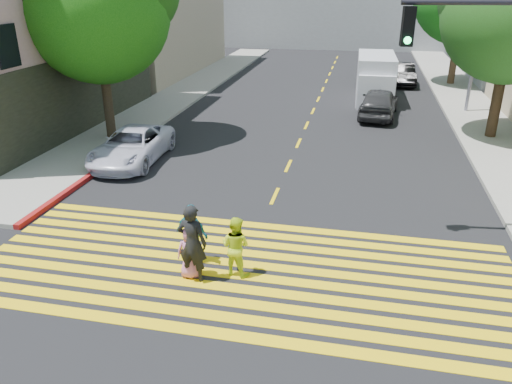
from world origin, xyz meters
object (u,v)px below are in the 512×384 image
(pedestrian_woman, at_px, (236,246))
(pedestrian_child, at_px, (190,252))
(tree_left, at_px, (98,1))
(pedestrian_extra, at_px, (192,233))
(pedestrian_man, at_px, (192,243))
(white_sedan, at_px, (132,146))
(dark_car_near, at_px, (379,103))
(silver_car, at_px, (381,66))
(dark_car_parked, at_px, (402,74))
(white_van, at_px, (375,79))

(pedestrian_woman, height_order, pedestrian_child, pedestrian_woman)
(tree_left, relative_size, pedestrian_extra, 5.52)
(pedestrian_man, bearing_deg, pedestrian_child, -38.15)
(white_sedan, bearing_deg, dark_car_near, 41.68)
(pedestrian_child, height_order, pedestrian_extra, pedestrian_extra)
(silver_car, bearing_deg, dark_car_parked, 114.34)
(pedestrian_woman, bearing_deg, tree_left, -34.95)
(silver_car, relative_size, white_van, 0.74)
(pedestrian_child, distance_m, white_van, 21.13)
(pedestrian_man, height_order, dark_car_near, pedestrian_man)
(tree_left, bearing_deg, pedestrian_extra, -53.46)
(white_sedan, bearing_deg, silver_car, 64.10)
(tree_left, height_order, white_sedan, tree_left)
(tree_left, bearing_deg, dark_car_near, 29.03)
(dark_car_parked, bearing_deg, tree_left, -133.06)
(white_sedan, bearing_deg, pedestrian_woman, -51.97)
(pedestrian_woman, height_order, silver_car, pedestrian_woman)
(pedestrian_child, bearing_deg, silver_car, -111.34)
(white_sedan, bearing_deg, pedestrian_man, -58.29)
(pedestrian_extra, xyz_separation_m, silver_car, (5.12, 29.40, -0.18))
(tree_left, distance_m, pedestrian_man, 13.49)
(tree_left, distance_m, dark_car_parked, 21.50)
(white_sedan, xyz_separation_m, dark_car_parked, (11.25, 18.66, 0.06))
(tree_left, distance_m, pedestrian_child, 13.47)
(tree_left, distance_m, silver_car, 23.93)
(pedestrian_child, xyz_separation_m, dark_car_parked, (6.27, 26.10, 0.05))
(tree_left, bearing_deg, pedestrian_child, -54.70)
(pedestrian_child, distance_m, pedestrian_extra, 0.74)
(pedestrian_man, xyz_separation_m, dark_car_parked, (6.16, 26.21, -0.26))
(pedestrian_child, distance_m, silver_car, 30.50)
(pedestrian_man, distance_m, white_sedan, 9.11)
(silver_car, bearing_deg, pedestrian_child, 86.51)
(tree_left, relative_size, white_van, 1.55)
(pedestrian_woman, distance_m, dark_car_parked, 26.28)
(silver_car, height_order, dark_car_parked, dark_car_parked)
(silver_car, bearing_deg, pedestrian_woman, 88.35)
(pedestrian_child, height_order, white_sedan, pedestrian_child)
(pedestrian_woman, bearing_deg, pedestrian_man, 41.22)
(tree_left, xyz_separation_m, white_van, (11.57, 10.52, -4.62))
(pedestrian_child, distance_m, white_sedan, 8.96)
(pedestrian_extra, bearing_deg, pedestrian_man, 127.66)
(pedestrian_extra, relative_size, white_van, 0.28)
(pedestrian_extra, bearing_deg, dark_car_parked, -86.46)
(pedestrian_woman, distance_m, white_sedan, 9.31)
(pedestrian_woman, bearing_deg, silver_car, -82.39)
(white_van, bearing_deg, pedestrian_woman, -100.63)
(white_van, bearing_deg, pedestrian_man, -102.90)
(pedestrian_man, xyz_separation_m, white_sedan, (-5.09, 7.55, -0.32))
(white_sedan, height_order, silver_car, white_sedan)
(dark_car_parked, xyz_separation_m, white_van, (-1.88, -5.44, 0.53))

